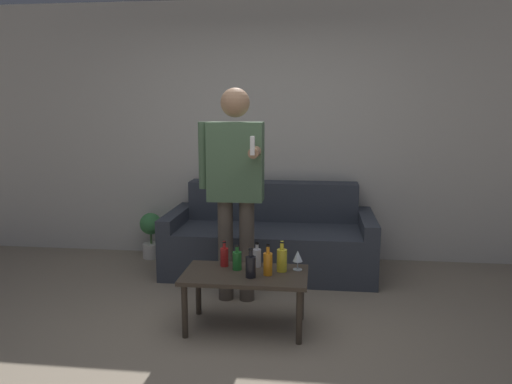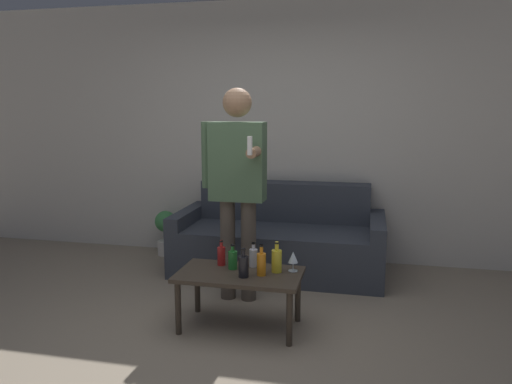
% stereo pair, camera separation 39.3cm
% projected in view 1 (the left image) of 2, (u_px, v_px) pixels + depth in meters
% --- Properties ---
extents(ground_plane, '(16.00, 16.00, 0.00)m').
position_uv_depth(ground_plane, '(228.00, 357.00, 3.26)').
color(ground_plane, gray).
extents(wall_back, '(8.00, 0.06, 2.70)m').
position_uv_depth(wall_back, '(265.00, 132.00, 5.29)').
color(wall_back, silver).
rests_on(wall_back, ground_plane).
extents(couch, '(2.02, 0.94, 0.85)m').
position_uv_depth(couch, '(270.00, 240.00, 4.97)').
color(couch, '#383D47').
rests_on(couch, ground_plane).
extents(coffee_table, '(0.90, 0.51, 0.42)m').
position_uv_depth(coffee_table, '(245.00, 280.00, 3.63)').
color(coffee_table, '#3D3328').
rests_on(coffee_table, ground_plane).
extents(bottle_orange, '(0.07, 0.07, 0.19)m').
position_uv_depth(bottle_orange, '(237.00, 260.00, 3.68)').
color(bottle_orange, '#23752D').
rests_on(bottle_orange, coffee_table).
extents(bottle_green, '(0.06, 0.06, 0.19)m').
position_uv_depth(bottle_green, '(224.00, 256.00, 3.76)').
color(bottle_green, '#B21E1E').
rests_on(bottle_green, coffee_table).
extents(bottle_dark, '(0.08, 0.08, 0.23)m').
position_uv_depth(bottle_dark, '(282.00, 259.00, 3.65)').
color(bottle_dark, yellow).
rests_on(bottle_dark, coffee_table).
extents(bottle_yellow, '(0.07, 0.07, 0.22)m').
position_uv_depth(bottle_yellow, '(268.00, 263.00, 3.56)').
color(bottle_yellow, orange).
rests_on(bottle_yellow, coffee_table).
extents(bottle_red, '(0.07, 0.07, 0.21)m').
position_uv_depth(bottle_red, '(251.00, 266.00, 3.52)').
color(bottle_red, black).
rests_on(bottle_red, coffee_table).
extents(bottle_clear, '(0.06, 0.06, 0.19)m').
position_uv_depth(bottle_clear, '(257.00, 257.00, 3.75)').
color(bottle_clear, silver).
rests_on(bottle_clear, coffee_table).
extents(wine_glass_near, '(0.07, 0.07, 0.15)m').
position_uv_depth(wine_glass_near, '(298.00, 257.00, 3.68)').
color(wine_glass_near, silver).
rests_on(wine_glass_near, coffee_table).
extents(person_standing_front, '(0.53, 0.45, 1.77)m').
position_uv_depth(person_standing_front, '(235.00, 178.00, 4.06)').
color(person_standing_front, brown).
rests_on(person_standing_front, ground_plane).
extents(potted_plant, '(0.23, 0.23, 0.49)m').
position_uv_depth(potted_plant, '(151.00, 232.00, 5.36)').
color(potted_plant, silver).
rests_on(potted_plant, ground_plane).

